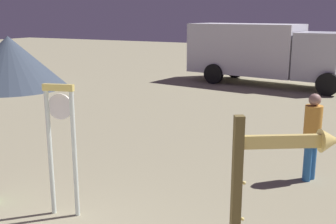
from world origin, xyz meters
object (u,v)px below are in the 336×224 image
(person_distant, at_px, (312,133))
(box_truck_near, at_px, (261,51))
(standing_clock, at_px, (61,136))
(arrow_sign, at_px, (274,176))
(dome_tent, at_px, (10,62))

(person_distant, distance_m, box_truck_near, 11.29)
(standing_clock, xyz_separation_m, arrow_sign, (3.33, -0.46, 0.14))
(arrow_sign, bearing_deg, dome_tent, 147.37)
(standing_clock, bearing_deg, arrow_sign, -7.93)
(arrow_sign, distance_m, dome_tent, 15.77)
(arrow_sign, relative_size, box_truck_near, 0.29)
(standing_clock, relative_size, arrow_sign, 1.00)
(box_truck_near, bearing_deg, dome_tent, -148.29)
(box_truck_near, relative_size, dome_tent, 1.52)
(person_distant, xyz_separation_m, dome_tent, (-13.16, 4.82, 0.17))
(arrow_sign, height_order, person_distant, arrow_sign)
(arrow_sign, xyz_separation_m, person_distant, (-0.12, 3.68, -0.49))
(standing_clock, height_order, person_distant, standing_clock)
(person_distant, distance_m, dome_tent, 14.02)
(standing_clock, relative_size, person_distant, 1.24)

